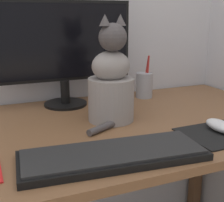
# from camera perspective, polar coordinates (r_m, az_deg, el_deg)

# --- Properties ---
(desk) EXTENTS (1.44, 0.73, 0.72)m
(desk) POSITION_cam_1_polar(r_m,az_deg,el_deg) (1.06, -2.30, -8.79)
(desk) COLOR brown
(desk) RESTS_ON ground_plane
(monitor) EXTENTS (0.54, 0.17, 0.40)m
(monitor) POSITION_cam_1_polar(r_m,az_deg,el_deg) (1.22, -8.88, 9.61)
(monitor) COLOR black
(monitor) RESTS_ON desk
(keyboard) EXTENTS (0.48, 0.21, 0.02)m
(keyboard) POSITION_cam_1_polar(r_m,az_deg,el_deg) (0.79, 0.25, -9.80)
(keyboard) COLOR black
(keyboard) RESTS_ON desk
(mousepad_right) EXTENTS (0.22, 0.19, 0.00)m
(mousepad_right) POSITION_cam_1_polar(r_m,az_deg,el_deg) (1.00, 18.88, -5.72)
(mousepad_right) COLOR black
(mousepad_right) RESTS_ON desk
(computer_mouse_right) EXTENTS (0.06, 0.11, 0.03)m
(computer_mouse_right) POSITION_cam_1_polar(r_m,az_deg,el_deg) (1.02, 19.13, -4.30)
(computer_mouse_right) COLOR white
(computer_mouse_right) RESTS_ON mousepad_right
(cat) EXTENTS (0.21, 0.21, 0.35)m
(cat) POSITION_cam_1_polar(r_m,az_deg,el_deg) (1.04, -0.14, 3.35)
(cat) COLOR gray
(cat) RESTS_ON desk
(pen_cup) EXTENTS (0.07, 0.07, 0.18)m
(pen_cup) POSITION_cam_1_polar(r_m,az_deg,el_deg) (1.36, 5.95, 2.95)
(pen_cup) COLOR #99999E
(pen_cup) RESTS_ON desk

